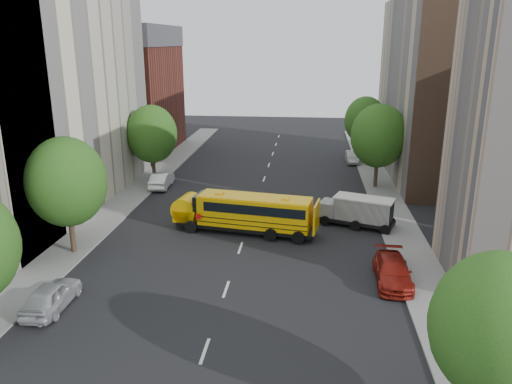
% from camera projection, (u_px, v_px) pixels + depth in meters
% --- Properties ---
extents(ground, '(120.00, 120.00, 0.00)m').
position_uv_depth(ground, '(244.00, 237.00, 36.24)').
color(ground, black).
rests_on(ground, ground).
extents(sidewalk_left, '(3.00, 80.00, 0.12)m').
position_uv_depth(sidewalk_left, '(117.00, 209.00, 42.15)').
color(sidewalk_left, slate).
rests_on(sidewalk_left, ground).
extents(sidewalk_right, '(3.00, 80.00, 0.12)m').
position_uv_depth(sidewalk_right, '(395.00, 219.00, 39.80)').
color(sidewalk_right, slate).
rests_on(sidewalk_right, ground).
extents(lane_markings, '(0.15, 64.00, 0.01)m').
position_uv_depth(lane_markings, '(258.00, 196.00, 45.75)').
color(lane_markings, silver).
rests_on(lane_markings, ground).
extents(building_left_cream, '(10.00, 26.00, 20.00)m').
position_uv_depth(building_left_cream, '(35.00, 87.00, 40.87)').
color(building_left_cream, beige).
rests_on(building_left_cream, ground).
extents(building_left_redbrick, '(10.00, 15.00, 13.00)m').
position_uv_depth(building_left_redbrick, '(131.00, 100.00, 62.81)').
color(building_left_redbrick, maroon).
rests_on(building_left_redbrick, ground).
extents(building_right_far, '(10.00, 22.00, 18.00)m').
position_uv_depth(building_right_far, '(444.00, 89.00, 50.81)').
color(building_right_far, tan).
rests_on(building_right_far, ground).
extents(building_right_sidewall, '(10.10, 0.30, 18.00)m').
position_uv_depth(building_right_sidewall, '(478.00, 101.00, 40.34)').
color(building_right_sidewall, brown).
rests_on(building_right_sidewall, ground).
extents(street_tree_1, '(5.12, 5.12, 7.90)m').
position_uv_depth(street_tree_1, '(66.00, 182.00, 32.11)').
color(street_tree_1, '#38281C').
rests_on(street_tree_1, ground).
extents(street_tree_2, '(4.99, 4.99, 7.71)m').
position_uv_depth(street_tree_2, '(152.00, 134.00, 49.27)').
color(street_tree_2, '#38281C').
rests_on(street_tree_2, ground).
extents(street_tree_3, '(4.61, 4.61, 7.11)m').
position_uv_depth(street_tree_3, '(499.00, 328.00, 16.70)').
color(street_tree_3, '#38281C').
rests_on(street_tree_3, ground).
extents(street_tree_4, '(5.25, 5.25, 8.10)m').
position_uv_depth(street_tree_4, '(379.00, 136.00, 46.96)').
color(street_tree_4, '#38281C').
rests_on(street_tree_4, ground).
extents(street_tree_5, '(4.86, 4.86, 7.51)m').
position_uv_depth(street_tree_5, '(365.00, 120.00, 58.48)').
color(street_tree_5, '#38281C').
rests_on(street_tree_5, ground).
extents(school_bus, '(10.53, 3.97, 2.90)m').
position_uv_depth(school_bus, '(244.00, 211.00, 36.75)').
color(school_bus, black).
rests_on(school_bus, ground).
extents(safari_truck, '(5.80, 3.63, 2.35)m').
position_uv_depth(safari_truck, '(358.00, 211.00, 38.02)').
color(safari_truck, black).
rests_on(safari_truck, ground).
extents(parked_car_0, '(1.81, 4.39, 1.49)m').
position_uv_depth(parked_car_0, '(51.00, 296.00, 26.39)').
color(parked_car_0, '#B5B6BC').
rests_on(parked_car_0, ground).
extents(parked_car_1, '(1.77, 4.56, 1.48)m').
position_uv_depth(parked_car_1, '(162.00, 180.00, 48.29)').
color(parked_car_1, white).
rests_on(parked_car_1, ground).
extents(parked_car_3, '(2.13, 4.98, 1.43)m').
position_uv_depth(parked_car_3, '(393.00, 271.00, 29.26)').
color(parked_car_3, maroon).
rests_on(parked_car_3, ground).
extents(parked_car_5, '(1.47, 4.02, 1.32)m').
position_uv_depth(parked_car_5, '(352.00, 157.00, 58.17)').
color(parked_car_5, '#9B9A96').
rests_on(parked_car_5, ground).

